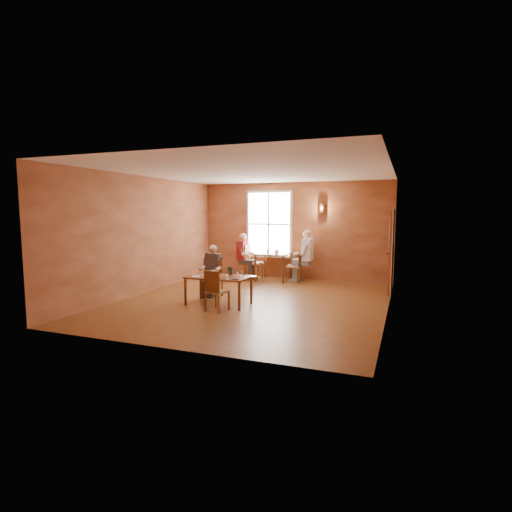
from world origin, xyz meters
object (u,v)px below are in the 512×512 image
(chair_diner_main, at_px, (212,279))
(diner_white, at_px, (295,257))
(chair_empty, at_px, (217,291))
(chair_diner_maroon, at_px, (254,262))
(diner_main, at_px, (211,273))
(second_table, at_px, (274,267))
(chair_diner_white, at_px, (294,266))
(main_table, at_px, (219,290))
(diner_maroon, at_px, (253,257))

(chair_diner_main, distance_m, diner_white, 3.16)
(chair_empty, xyz_separation_m, diner_white, (0.60, 4.03, 0.32))
(chair_diner_maroon, bearing_deg, diner_main, 0.06)
(diner_main, bearing_deg, second_table, -102.66)
(chair_diner_main, height_order, diner_white, diner_white)
(diner_main, distance_m, chair_diner_maroon, 2.88)
(diner_white, bearing_deg, diner_main, 155.25)
(chair_diner_main, xyz_separation_m, chair_diner_white, (1.30, 2.85, 0.03))
(chair_empty, height_order, diner_white, diner_white)
(main_table, distance_m, chair_diner_main, 0.83)
(chair_diner_main, bearing_deg, main_table, 127.57)
(chair_empty, xyz_separation_m, diner_maroon, (-0.76, 4.03, 0.26))
(chair_empty, distance_m, chair_diner_maroon, 4.09)
(chair_diner_main, distance_m, chair_diner_maroon, 2.85)
(main_table, height_order, chair_diner_maroon, chair_diner_maroon)
(chair_empty, relative_size, second_table, 0.92)
(diner_main, bearing_deg, chair_diner_maroon, -89.94)
(diner_main, height_order, diner_maroon, diner_maroon)
(second_table, bearing_deg, chair_empty, -88.93)
(chair_diner_white, bearing_deg, diner_maroon, 90.00)
(chair_empty, distance_m, chair_diner_white, 4.07)
(main_table, relative_size, diner_main, 1.12)
(second_table, distance_m, chair_diner_white, 0.65)
(diner_main, distance_m, second_table, 2.96)
(diner_white, relative_size, chair_diner_maroon, 1.42)
(main_table, height_order, chair_empty, chair_empty)
(chair_empty, xyz_separation_m, chair_diner_white, (0.57, 4.03, 0.05))
(chair_diner_white, xyz_separation_m, diner_white, (0.03, 0.00, 0.27))
(diner_white, bearing_deg, diner_maroon, 90.00)
(chair_diner_white, bearing_deg, second_table, 90.00)
(chair_empty, bearing_deg, chair_diner_maroon, 112.33)
(chair_diner_maroon, xyz_separation_m, diner_maroon, (-0.03, 0.00, 0.16))
(chair_diner_main, xyz_separation_m, second_table, (0.65, 2.85, -0.04))
(chair_diner_main, bearing_deg, second_table, -102.79)
(chair_diner_main, relative_size, chair_diner_maroon, 0.86)
(chair_diner_white, bearing_deg, chair_diner_maroon, 90.00)
(second_table, xyz_separation_m, diner_white, (0.68, 0.00, 0.33))
(diner_main, xyz_separation_m, diner_maroon, (-0.03, 2.88, 0.08))
(chair_diner_maroon, relative_size, diner_maroon, 0.77)
(diner_white, bearing_deg, chair_diner_white, 90.00)
(chair_empty, xyz_separation_m, second_table, (-0.08, 4.03, -0.02))
(diner_white, distance_m, diner_maroon, 1.36)
(chair_diner_main, distance_m, diner_maroon, 2.86)
(chair_diner_main, xyz_separation_m, chair_empty, (0.72, -1.18, -0.02))
(diner_maroon, bearing_deg, chair_diner_maroon, 90.00)
(chair_diner_main, height_order, chair_empty, chair_diner_main)
(second_table, relative_size, diner_white, 0.63)
(chair_diner_maroon, bearing_deg, diner_white, 90.00)
(chair_diner_main, bearing_deg, chair_diner_white, -114.48)
(main_table, distance_m, diner_maroon, 3.56)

